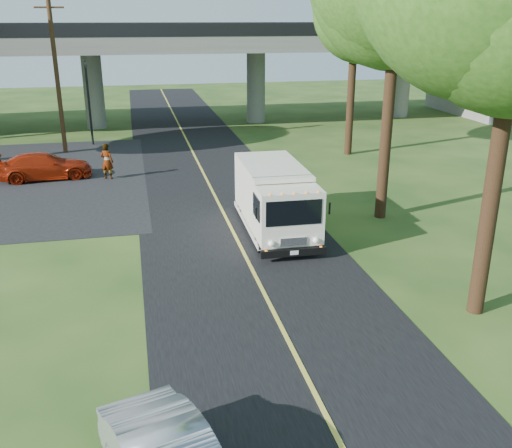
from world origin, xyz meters
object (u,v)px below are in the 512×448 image
object	(u,v)px
red_sedan	(44,166)
traffic_signal	(88,94)
tree_right_far	(361,5)
utility_pole	(57,74)
pedestrian	(107,161)
step_van	(275,197)

from	to	relation	value
red_sedan	traffic_signal	bearing A→B (deg)	-19.89
tree_right_far	red_sedan	size ratio (longest dim) A/B	2.40
tree_right_far	traffic_signal	bearing A→B (deg)	157.93
utility_pole	traffic_signal	bearing A→B (deg)	53.13
pedestrian	red_sedan	bearing A→B (deg)	14.04
utility_pole	step_van	xyz separation A→B (m)	(9.06, -15.75, -3.23)
tree_right_far	red_sedan	bearing A→B (deg)	-173.88
utility_pole	pedestrian	size ratio (longest dim) A/B	4.98
traffic_signal	red_sedan	size ratio (longest dim) A/B	1.14
step_van	traffic_signal	bearing A→B (deg)	114.36
utility_pole	pedestrian	world-z (taller)	utility_pole
pedestrian	traffic_signal	bearing A→B (deg)	-55.66
red_sedan	pedestrian	xyz separation A→B (m)	(3.10, -0.69, 0.24)
traffic_signal	utility_pole	world-z (taller)	utility_pole
traffic_signal	pedestrian	distance (m)	9.07
red_sedan	tree_right_far	bearing A→B (deg)	-90.30
step_van	red_sedan	bearing A→B (deg)	135.48
traffic_signal	tree_right_far	xyz separation A→B (m)	(15.21, -6.16, 5.10)
utility_pole	red_sedan	size ratio (longest dim) A/B	1.97
step_van	pedestrian	world-z (taller)	step_van
tree_right_far	pedestrian	distance (m)	16.05
tree_right_far	step_van	bearing A→B (deg)	-123.43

